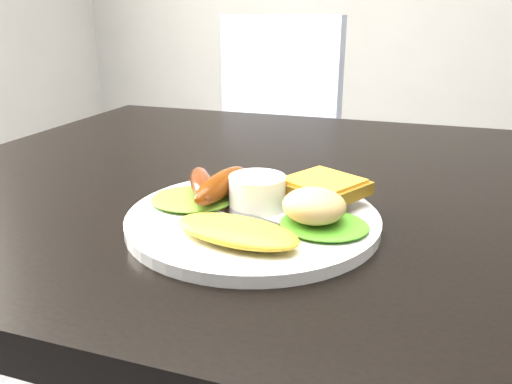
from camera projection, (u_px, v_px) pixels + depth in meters
name	position (u px, v px, depth m)	size (l,w,h in m)	color
dining_table	(362.00, 198.00, 0.65)	(1.20, 0.80, 0.04)	black
dining_chair	(260.00, 189.00, 1.52)	(0.42, 0.42, 0.05)	tan
person	(388.00, 139.00, 1.06)	(0.51, 0.34, 1.40)	navy
plate	(253.00, 219.00, 0.52)	(0.26, 0.26, 0.01)	white
lettuce_left	(193.00, 198.00, 0.55)	(0.09, 0.08, 0.01)	#3F871E
lettuce_right	(324.00, 225.00, 0.48)	(0.09, 0.08, 0.01)	#37921C
omelette	(237.00, 231.00, 0.45)	(0.12, 0.06, 0.02)	#FFBF45
sausage_a	(202.00, 184.00, 0.54)	(0.02, 0.10, 0.02)	brown
sausage_b	(222.00, 185.00, 0.54)	(0.03, 0.11, 0.03)	#6D3507
ramekin	(257.00, 192.00, 0.53)	(0.06, 0.06, 0.04)	white
toast_a	(303.00, 194.00, 0.55)	(0.07, 0.07, 0.01)	brown
toast_b	(323.00, 188.00, 0.53)	(0.08, 0.08, 0.01)	olive
potato_salad	(314.00, 206.00, 0.47)	(0.06, 0.06, 0.03)	beige
fork	(215.00, 208.00, 0.53)	(0.16, 0.01, 0.00)	#ADAFB7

